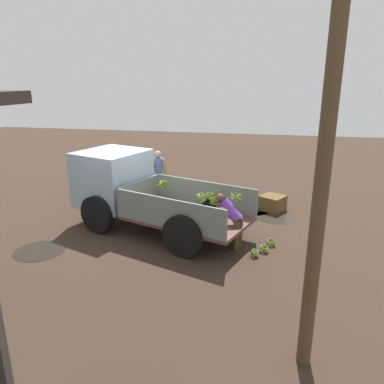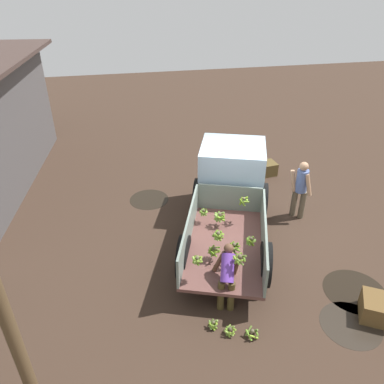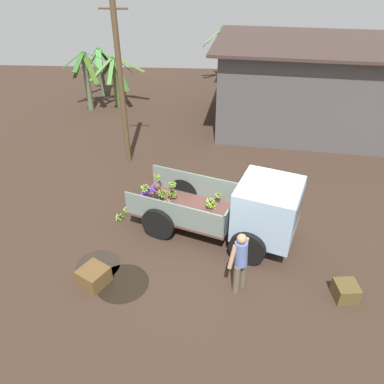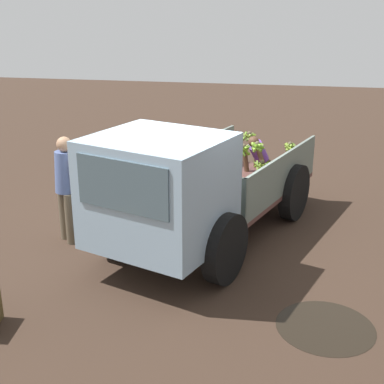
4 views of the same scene
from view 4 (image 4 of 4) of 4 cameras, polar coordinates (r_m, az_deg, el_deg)
name	(u,v)px [view 4 (image 4 of 4)]	position (r m, az deg, el deg)	size (l,w,h in m)	color
ground	(185,250)	(8.44, -0.79, -6.17)	(36.00, 36.00, 0.00)	#38281E
mud_patch_0	(161,174)	(12.11, -3.37, 1.96)	(1.20, 1.20, 0.01)	#2B241D
mud_patch_1	(325,327)	(6.79, 14.04, -13.79)	(1.18, 1.18, 0.01)	black
mud_patch_2	(125,183)	(11.54, -7.20, 0.94)	(1.35, 1.35, 0.01)	black
cargo_truck	(180,192)	(7.77, -1.30, 0.03)	(5.07, 3.23, 2.00)	brown
person_foreground_visitor	(66,185)	(8.64, -13.28, 0.78)	(0.57, 0.56, 1.73)	brown
person_worker_loading	(259,160)	(10.51, 7.11, 3.37)	(0.73, 0.59, 1.30)	#45391B
banana_bunch_on_ground_0	(280,184)	(11.27, 9.36, 0.88)	(0.22, 0.22, 0.19)	brown
banana_bunch_on_ground_1	(267,180)	(11.47, 8.02, 1.31)	(0.24, 0.24, 0.18)	#4B4330
banana_bunch_on_ground_2	(249,176)	(11.63, 6.11, 1.68)	(0.27, 0.28, 0.20)	brown
wooden_crate_0	(133,164)	(12.12, -6.31, 3.00)	(0.65, 0.65, 0.45)	brown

